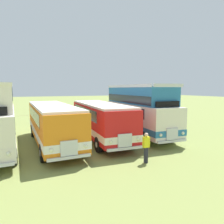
% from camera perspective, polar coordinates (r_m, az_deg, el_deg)
% --- Properties ---
extents(bus_seventh_in_row, '(2.85, 10.51, 2.99)m').
position_cam_1_polar(bus_seventh_in_row, '(16.09, -16.07, -2.48)').
color(bus_seventh_in_row, orange).
rests_on(bus_seventh_in_row, ground).
extents(bus_eighth_in_row, '(2.99, 10.01, 2.99)m').
position_cam_1_polar(bus_eighth_in_row, '(17.00, -3.29, -1.78)').
color(bus_eighth_in_row, red).
rests_on(bus_eighth_in_row, ground).
extents(bus_ninth_in_row, '(3.08, 10.08, 4.52)m').
position_cam_1_polar(bus_ninth_in_row, '(18.89, 7.17, 0.85)').
color(bus_ninth_in_row, silver).
rests_on(bus_ninth_in_row, ground).
extents(marshal_person, '(0.36, 0.24, 1.73)m').
position_cam_1_polar(marshal_person, '(12.00, 9.33, -9.58)').
color(marshal_person, '#23232D').
rests_on(marshal_person, ground).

